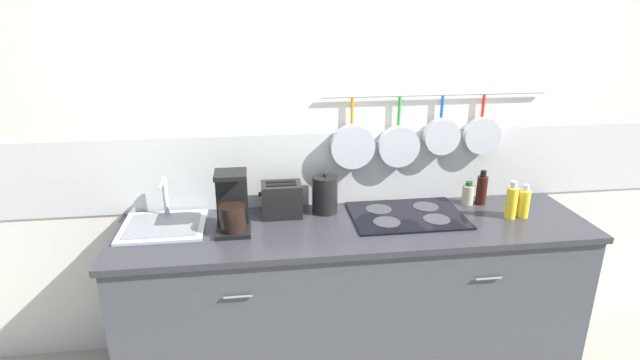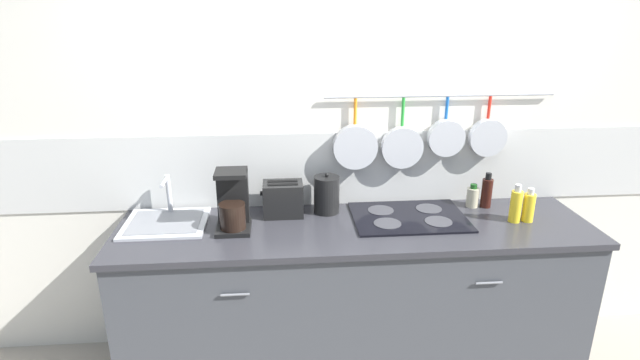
% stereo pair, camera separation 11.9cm
% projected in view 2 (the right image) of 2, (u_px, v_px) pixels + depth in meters
% --- Properties ---
extents(wall_back, '(7.20, 0.14, 2.60)m').
position_uv_depth(wall_back, '(348.00, 146.00, 2.95)').
color(wall_back, silver).
rests_on(wall_back, ground_plane).
extents(cabinet_base, '(2.56, 0.64, 0.89)m').
position_uv_depth(cabinet_base, '(354.00, 301.00, 2.88)').
color(cabinet_base, '#3F4247').
rests_on(cabinet_base, ground_plane).
extents(countertop, '(2.60, 0.66, 0.03)m').
position_uv_depth(countertop, '(356.00, 229.00, 2.73)').
color(countertop, '#2D2D33').
rests_on(countertop, cabinet_base).
extents(sink_basin, '(0.44, 0.40, 0.24)m').
position_uv_depth(sink_basin, '(166.00, 221.00, 2.75)').
color(sink_basin, '#B7BABF').
rests_on(sink_basin, countertop).
extents(coffee_maker, '(0.18, 0.21, 0.33)m').
position_uv_depth(coffee_maker, '(233.00, 205.00, 2.66)').
color(coffee_maker, black).
rests_on(coffee_maker, countertop).
extents(toaster, '(0.24, 0.16, 0.20)m').
position_uv_depth(toaster, '(283.00, 199.00, 2.84)').
color(toaster, black).
rests_on(toaster, countertop).
extents(kettle, '(0.15, 0.15, 0.24)m').
position_uv_depth(kettle, '(327.00, 194.00, 2.88)').
color(kettle, black).
rests_on(kettle, countertop).
extents(cooktop, '(0.64, 0.46, 0.01)m').
position_uv_depth(cooktop, '(409.00, 217.00, 2.83)').
color(cooktop, black).
rests_on(cooktop, countertop).
extents(bottle_hot_sauce, '(0.07, 0.07, 0.14)m').
position_uv_depth(bottle_hot_sauce, '(473.00, 197.00, 2.97)').
color(bottle_hot_sauce, '#BFB799').
rests_on(bottle_hot_sauce, countertop).
extents(bottle_dish_soap, '(0.06, 0.06, 0.21)m').
position_uv_depth(bottle_dish_soap, '(487.00, 192.00, 2.95)').
color(bottle_dish_soap, '#33140F').
rests_on(bottle_dish_soap, countertop).
extents(bottle_olive_oil, '(0.06, 0.06, 0.22)m').
position_uv_depth(bottle_olive_oil, '(516.00, 205.00, 2.75)').
color(bottle_olive_oil, yellow).
rests_on(bottle_olive_oil, countertop).
extents(bottle_sesame_oil, '(0.06, 0.06, 0.19)m').
position_uv_depth(bottle_sesame_oil, '(529.00, 207.00, 2.76)').
color(bottle_sesame_oil, yellow).
rests_on(bottle_sesame_oil, countertop).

